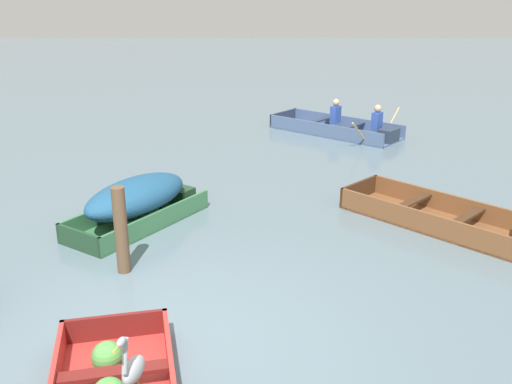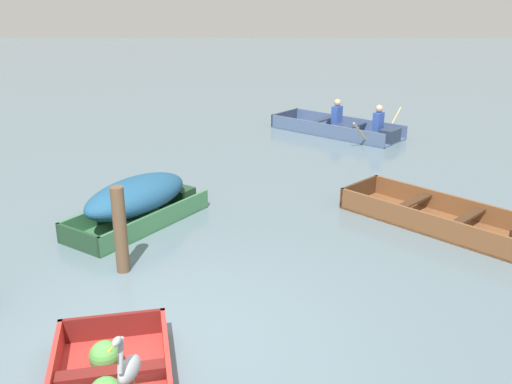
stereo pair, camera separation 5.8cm
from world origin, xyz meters
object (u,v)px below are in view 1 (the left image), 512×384
at_px(mooring_post, 121,230).
at_px(rowboat_slate_blue_with_crew, 342,128).
at_px(heron_on_dinghy, 132,368).
at_px(skiff_wooden_brown_near_moored, 446,220).
at_px(skiff_green_mid_moored, 138,200).

bearing_deg(mooring_post, rowboat_slate_blue_with_crew, 61.44).
bearing_deg(heron_on_dinghy, skiff_wooden_brown_near_moored, 48.83).
relative_size(skiff_green_mid_moored, rowboat_slate_blue_with_crew, 0.75).
relative_size(skiff_wooden_brown_near_moored, skiff_green_mid_moored, 1.18).
height_order(skiff_wooden_brown_near_moored, rowboat_slate_blue_with_crew, rowboat_slate_blue_with_crew).
bearing_deg(heron_on_dinghy, rowboat_slate_blue_with_crew, 72.76).
relative_size(skiff_wooden_brown_near_moored, mooring_post, 2.48).
distance_m(skiff_wooden_brown_near_moored, skiff_green_mid_moored, 5.02).
height_order(rowboat_slate_blue_with_crew, heron_on_dinghy, heron_on_dinghy).
xyz_separation_m(skiff_wooden_brown_near_moored, heron_on_dinghy, (-4.13, -4.72, 0.71)).
bearing_deg(skiff_green_mid_moored, skiff_wooden_brown_near_moored, -2.21).
relative_size(skiff_wooden_brown_near_moored, rowboat_slate_blue_with_crew, 0.88).
xyz_separation_m(heron_on_dinghy, mooring_post, (-0.79, 3.24, -0.22)).
distance_m(skiff_green_mid_moored, mooring_post, 1.69).
distance_m(rowboat_slate_blue_with_crew, mooring_post, 8.74).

